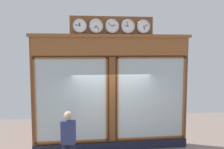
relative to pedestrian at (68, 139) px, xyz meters
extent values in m
cube|color=brown|center=(-1.34, -1.53, 0.91)|extent=(5.07, 0.30, 3.67)
cube|color=#191E33|center=(-1.34, -1.36, -0.79)|extent=(5.07, 0.08, 0.28)
cube|color=brown|center=(-1.34, -1.34, 2.46)|extent=(4.96, 0.08, 0.57)
cube|color=brown|center=(-1.34, -1.36, 2.79)|extent=(5.17, 0.20, 0.10)
cube|color=silver|center=(-2.63, -1.36, 0.77)|extent=(2.18, 0.02, 2.61)
cube|color=brown|center=(-2.63, -1.34, 2.10)|extent=(2.28, 0.04, 0.05)
cube|color=brown|center=(-2.63, -1.34, -0.56)|extent=(2.28, 0.04, 0.05)
cube|color=brown|center=(-3.75, -1.34, 0.77)|extent=(0.05, 0.04, 2.71)
cube|color=brown|center=(-1.51, -1.34, 0.77)|extent=(0.05, 0.04, 2.71)
cube|color=silver|center=(-0.05, -1.36, 0.77)|extent=(2.18, 0.02, 2.61)
cube|color=brown|center=(-0.05, -1.34, 2.10)|extent=(2.28, 0.04, 0.05)
cube|color=brown|center=(-0.05, -1.34, -0.56)|extent=(2.28, 0.04, 0.05)
cube|color=brown|center=(1.07, -1.34, 0.77)|extent=(0.05, 0.04, 2.71)
cube|color=brown|center=(-1.16, -1.34, 0.77)|extent=(0.05, 0.04, 2.71)
cube|color=brown|center=(-1.34, -1.35, 0.77)|extent=(0.20, 0.10, 2.71)
cube|color=brown|center=(-1.34, -1.40, 3.09)|extent=(2.62, 0.06, 0.62)
cylinder|color=white|center=(-2.34, -1.32, 3.09)|extent=(0.35, 0.02, 0.35)
torus|color=silver|center=(-2.34, -1.31, 3.09)|extent=(0.43, 0.04, 0.43)
cube|color=black|center=(-2.36, -1.30, 3.04)|extent=(0.06, 0.01, 0.10)
cube|color=black|center=(-2.41, -1.30, 3.11)|extent=(0.14, 0.01, 0.07)
sphere|color=black|center=(-2.34, -1.30, 3.09)|extent=(0.02, 0.02, 0.02)
cylinder|color=white|center=(-1.84, -1.32, 3.09)|extent=(0.35, 0.02, 0.35)
torus|color=silver|center=(-1.84, -1.31, 3.09)|extent=(0.44, 0.06, 0.44)
cube|color=black|center=(-1.79, -1.30, 3.10)|extent=(0.10, 0.01, 0.04)
cube|color=black|center=(-1.82, -1.30, 3.16)|extent=(0.06, 0.01, 0.15)
sphere|color=black|center=(-1.84, -1.30, 3.09)|extent=(0.02, 0.02, 0.02)
cylinder|color=white|center=(-1.34, -1.32, 3.09)|extent=(0.35, 0.02, 0.35)
torus|color=silver|center=(-1.34, -1.31, 3.09)|extent=(0.43, 0.05, 0.43)
cube|color=black|center=(-1.38, -1.30, 3.11)|extent=(0.09, 0.01, 0.06)
cube|color=black|center=(-1.28, -1.30, 3.13)|extent=(0.13, 0.01, 0.10)
sphere|color=black|center=(-1.34, -1.30, 3.09)|extent=(0.02, 0.02, 0.02)
cylinder|color=white|center=(-0.84, -1.32, 3.09)|extent=(0.35, 0.02, 0.35)
torus|color=silver|center=(-0.84, -1.31, 3.09)|extent=(0.44, 0.05, 0.44)
cube|color=black|center=(-0.81, -1.30, 3.05)|extent=(0.08, 0.01, 0.08)
cube|color=black|center=(-0.88, -1.30, 3.03)|extent=(0.10, 0.01, 0.13)
sphere|color=black|center=(-0.84, -1.30, 3.09)|extent=(0.02, 0.02, 0.02)
cylinder|color=white|center=(-0.34, -1.32, 3.09)|extent=(0.35, 0.02, 0.35)
torus|color=silver|center=(-0.34, -1.31, 3.09)|extent=(0.42, 0.04, 0.42)
cube|color=black|center=(-0.33, -1.30, 3.13)|extent=(0.03, 0.01, 0.10)
cube|color=black|center=(-0.27, -1.30, 3.11)|extent=(0.15, 0.01, 0.05)
sphere|color=black|center=(-0.34, -1.30, 3.09)|extent=(0.02, 0.02, 0.02)
cube|color=navy|center=(0.00, 0.00, 0.20)|extent=(0.40, 0.29, 0.62)
sphere|color=tan|center=(0.00, 0.00, 0.65)|extent=(0.22, 0.22, 0.22)
camera|label=1|loc=(-0.32, 6.50, 2.37)|focal=40.16mm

